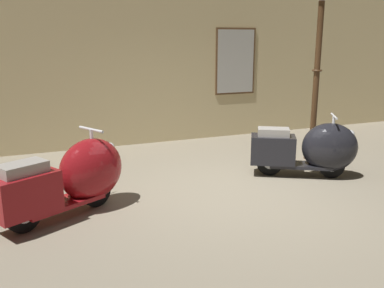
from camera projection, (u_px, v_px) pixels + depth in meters
ground_plane at (235, 195)px, 6.27m from camera, size 60.00×60.00×0.00m
showroom_back_wall at (157, 55)px, 9.12m from camera, size 18.00×0.24×3.79m
scooter_0 at (73, 177)px, 5.48m from camera, size 1.83×1.28×1.10m
scooter_1 at (312, 149)px, 6.99m from camera, size 1.73×1.29×1.05m
lamppost at (317, 64)px, 7.76m from camera, size 0.30×0.30×3.18m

